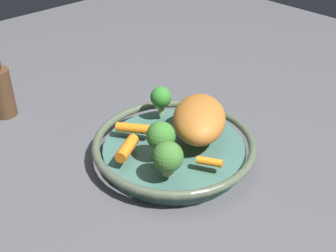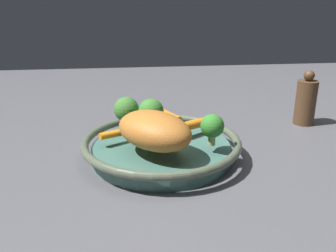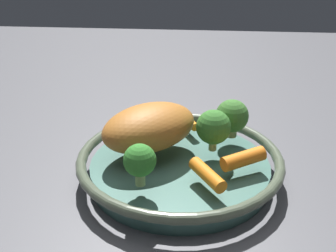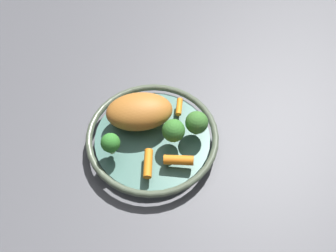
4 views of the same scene
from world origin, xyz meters
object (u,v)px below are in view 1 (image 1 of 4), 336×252
baby_carrot_right (127,148)px  broccoli_floret_large (161,136)px  serving_bowl (174,148)px  baby_carrot_back (210,162)px  broccoli_floret_small (168,157)px  broccoli_floret_mid (161,98)px  baby_carrot_center (133,128)px  roast_chicken_piece (199,119)px  pepper_mill (1,91)px

baby_carrot_right → broccoli_floret_large: size_ratio=1.02×
serving_bowl → baby_carrot_back: size_ratio=6.92×
baby_carrot_back → broccoli_floret_large: size_ratio=0.70×
serving_bowl → baby_carrot_right: 0.10m
broccoli_floret_small → broccoli_floret_large: 0.06m
broccoli_floret_mid → broccoli_floret_small: broccoli_floret_small is taller
serving_bowl → broccoli_floret_mid: size_ratio=5.27×
broccoli_floret_large → baby_carrot_back: bearing=25.3°
baby_carrot_back → baby_carrot_center: size_ratio=0.67×
serving_bowl → baby_carrot_right: (-0.03, -0.09, 0.03)m
baby_carrot_center → baby_carrot_back: bearing=10.4°
serving_bowl → baby_carrot_right: bearing=-106.4°
roast_chicken_piece → baby_carrot_right: 0.15m
broccoli_floret_small → roast_chicken_piece: bearing=110.7°
baby_carrot_back → broccoli_floret_small: 0.08m
broccoli_floret_mid → broccoli_floret_small: 0.20m
serving_bowl → roast_chicken_piece: roast_chicken_piece is taller
baby_carrot_center → broccoli_floret_small: broccoli_floret_small is taller
baby_carrot_right → roast_chicken_piece: bearing=72.3°
baby_carrot_back → roast_chicken_piece: bearing=144.3°
broccoli_floret_mid → broccoli_floret_large: bearing=-42.6°
broccoli_floret_small → broccoli_floret_large: bearing=148.9°
broccoli_floret_mid → broccoli_floret_small: size_ratio=0.95×
broccoli_floret_mid → pepper_mill: pepper_mill is taller
roast_chicken_piece → broccoli_floret_small: bearing=-69.3°
baby_carrot_center → broccoli_floret_mid: bearing=100.9°
baby_carrot_back → broccoli_floret_mid: size_ratio=0.76×
baby_carrot_back → broccoli_floret_small: (-0.03, -0.07, 0.03)m
roast_chicken_piece → pepper_mill: 0.45m
serving_bowl → roast_chicken_piece: 0.08m
roast_chicken_piece → baby_carrot_right: size_ratio=2.35×
baby_carrot_right → serving_bowl: bearing=73.6°
baby_carrot_back → baby_carrot_center: bearing=-169.6°
broccoli_floret_small → pepper_mill: size_ratio=0.46×
roast_chicken_piece → baby_carrot_back: size_ratio=3.44×
baby_carrot_center → broccoli_floret_small: size_ratio=1.08×
broccoli_floret_mid → broccoli_floret_small: (0.16, -0.13, -0.00)m
baby_carrot_back → broccoli_floret_large: 0.10m
broccoli_floret_small → pepper_mill: (-0.45, -0.08, -0.02)m
broccoli_floret_mid → serving_bowl: bearing=-28.2°
baby_carrot_right → pepper_mill: bearing=-168.6°
serving_bowl → broccoli_floret_small: 0.12m
roast_chicken_piece → broccoli_floret_large: (-0.00, -0.10, 0.00)m
broccoli_floret_mid → baby_carrot_right: bearing=-66.1°
broccoli_floret_large → pepper_mill: pepper_mill is taller
broccoli_floret_mid → broccoli_floret_large: broccoli_floret_large is taller
baby_carrot_back → pepper_mill: size_ratio=0.33×
baby_carrot_right → broccoli_floret_mid: bearing=113.9°
broccoli_floret_large → pepper_mill: bearing=-163.9°
serving_bowl → broccoli_floret_large: (0.02, -0.05, 0.06)m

